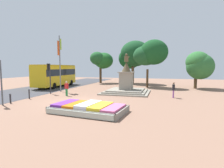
# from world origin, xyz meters

# --- Properties ---
(ground_plane) EXTENTS (71.72, 71.72, 0.00)m
(ground_plane) POSITION_xyz_m (0.00, 0.00, 0.00)
(ground_plane) COLOR #8C6651
(flower_planter) EXTENTS (5.34, 3.29, 0.65)m
(flower_planter) POSITION_xyz_m (2.66, -2.99, 0.28)
(flower_planter) COLOR #38281C
(flower_planter) RESTS_ON ground_plane
(statue_monument) EXTENTS (5.51, 5.51, 4.76)m
(statue_monument) POSITION_xyz_m (3.30, 6.91, 0.89)
(statue_monument) COLOR gray
(statue_monument) RESTS_ON ground_plane
(traffic_light_near_crossing) EXTENTS (0.41, 0.29, 3.68)m
(traffic_light_near_crossing) POSITION_xyz_m (-5.14, -2.85, 2.58)
(traffic_light_near_crossing) COLOR #4C5156
(traffic_light_near_crossing) RESTS_ON ground_plane
(traffic_light_mid_block) EXTENTS (0.41, 0.30, 3.54)m
(traffic_light_mid_block) POSITION_xyz_m (-5.17, 3.61, 2.48)
(traffic_light_mid_block) COLOR #2D2D33
(traffic_light_mid_block) RESTS_ON ground_plane
(banner_pole) EXTENTS (0.14, 1.17, 7.04)m
(banner_pole) POSITION_xyz_m (-4.96, 5.54, 3.91)
(banner_pole) COLOR slate
(banner_pole) RESTS_ON ground_plane
(city_bus) EXTENTS (3.10, 9.39, 3.48)m
(city_bus) POSITION_xyz_m (-8.86, 10.31, 1.99)
(city_bus) COLOR gold
(city_bus) RESTS_ON ground_plane
(pedestrian_with_handbag) EXTENTS (0.25, 0.57, 1.61)m
(pedestrian_with_handbag) POSITION_xyz_m (8.64, 4.72, 0.93)
(pedestrian_with_handbag) COLOR #8C4C99
(pedestrian_with_handbag) RESTS_ON ground_plane
(pedestrian_near_planter) EXTENTS (0.54, 0.34, 1.61)m
(pedestrian_near_planter) POSITION_xyz_m (-2.43, 2.76, 0.93)
(pedestrian_near_planter) COLOR #338C4C
(pedestrian_near_planter) RESTS_ON ground_plane
(kerb_bollard_mid_a) EXTENTS (0.15, 0.15, 0.84)m
(kerb_bollard_mid_a) POSITION_xyz_m (-5.06, -2.06, 0.44)
(kerb_bollard_mid_a) COLOR #2D2D33
(kerb_bollard_mid_a) RESTS_ON ground_plane
(kerb_bollard_mid_b) EXTENTS (0.14, 0.14, 0.96)m
(kerb_bollard_mid_b) POSITION_xyz_m (-5.06, 0.17, 0.50)
(kerb_bollard_mid_b) COLOR #2D2D33
(kerb_bollard_mid_b) RESTS_ON ground_plane
(park_tree_far_left) EXTENTS (4.14, 4.46, 6.10)m
(park_tree_far_left) POSITION_xyz_m (-4.02, 18.82, 4.47)
(park_tree_far_left) COLOR #4C3823
(park_tree_far_left) RESTS_ON ground_plane
(park_tree_behind_statue) EXTENTS (6.12, 5.57, 8.08)m
(park_tree_behind_statue) POSITION_xyz_m (2.00, 19.55, 5.27)
(park_tree_behind_statue) COLOR brown
(park_tree_behind_statue) RESTS_ON ground_plane
(park_tree_far_right) EXTENTS (3.96, 4.53, 5.37)m
(park_tree_far_right) POSITION_xyz_m (12.60, 13.99, 3.45)
(park_tree_far_right) COLOR #4C3823
(park_tree_far_right) RESTS_ON ground_plane
(park_tree_street_side) EXTENTS (5.39, 4.41, 7.33)m
(park_tree_street_side) POSITION_xyz_m (5.57, 14.11, 5.19)
(park_tree_street_side) COLOR #4C3823
(park_tree_street_side) RESTS_ON ground_plane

